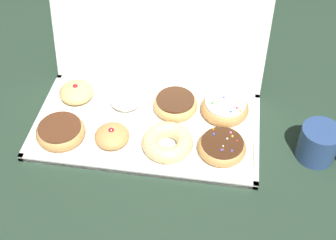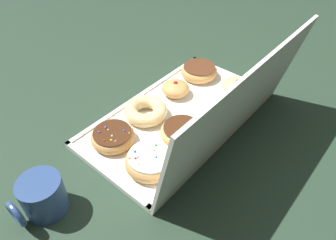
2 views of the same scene
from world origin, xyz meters
TOP-DOWN VIEW (x-y plane):
  - ground_plane at (0.00, 0.00)m, footprint 3.00×3.00m
  - donut_box at (0.00, 0.00)m, footprint 0.54×0.29m
  - box_lid_open at (0.00, 0.18)m, footprint 0.54×0.06m
  - chocolate_frosted_donut_0 at (-0.19, -0.07)m, footprint 0.12×0.12m
  - jelly_filled_donut_1 at (-0.07, -0.07)m, footprint 0.08×0.08m
  - cruller_donut_2 at (0.06, -0.06)m, footprint 0.12×0.12m
  - sprinkle_donut_3 at (0.19, -0.06)m, footprint 0.11×0.11m
  - jelly_filled_donut_4 at (-0.19, 0.07)m, footprint 0.09×0.09m
  - powdered_filled_donut_5 at (-0.06, 0.06)m, footprint 0.08×0.08m
  - chocolate_frosted_donut_6 at (0.06, 0.06)m, footprint 0.11×0.11m
  - sprinkle_donut_7 at (0.18, 0.07)m, footprint 0.12×0.12m
  - coffee_mug at (0.40, -0.03)m, footprint 0.11×0.09m

SIDE VIEW (x-z plane):
  - ground_plane at x=0.00m, z-range 0.00..0.00m
  - donut_box at x=0.00m, z-range 0.00..0.01m
  - sprinkle_donut_3 at x=0.19m, z-range 0.01..0.05m
  - chocolate_frosted_donut_0 at x=-0.19m, z-range 0.01..0.05m
  - chocolate_frosted_donut_6 at x=0.06m, z-range 0.01..0.05m
  - cruller_donut_2 at x=0.06m, z-range 0.01..0.05m
  - jelly_filled_donut_1 at x=-0.07m, z-range 0.01..0.05m
  - powdered_filled_donut_5 at x=-0.06m, z-range 0.01..0.05m
  - jelly_filled_donut_4 at x=-0.19m, z-range 0.01..0.05m
  - sprinkle_donut_7 at x=0.18m, z-range 0.01..0.05m
  - coffee_mug at x=0.40m, z-range 0.00..0.09m
  - box_lid_open at x=0.00m, z-range 0.00..0.27m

